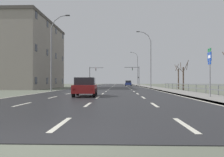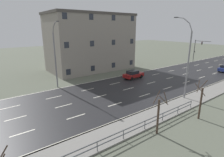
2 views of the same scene
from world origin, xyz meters
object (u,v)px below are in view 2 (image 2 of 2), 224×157
Objects in this scene: brick_building at (91,42)px; car_far_left at (133,74)px; traffic_signal_left at (197,47)px; street_lamp_left_bank at (55,57)px; street_lamp_midground at (187,61)px.

car_far_left is at bearing 10.32° from brick_building.
brick_building reaches higher than traffic_signal_left.
car_far_left is (3.34, 13.60, -4.26)m from street_lamp_left_bank.
street_lamp_midground reaches higher than traffic_signal_left.
traffic_signal_left is at bearing 73.42° from brick_building.
brick_building is (-23.52, -0.78, 0.99)m from street_lamp_midground.
traffic_signal_left is (-14.52, 29.42, -1.35)m from street_lamp_midground.
car_far_left is at bearing 76.21° from street_lamp_left_bank.
brick_building reaches higher than street_lamp_midground.
street_lamp_midground is 2.61× the size of car_far_left.
street_lamp_midground is 1.80× the size of traffic_signal_left.
street_lamp_left_bank is at bearing -90.43° from traffic_signal_left.
street_lamp_left_bank is 14.64m from car_far_left.
traffic_signal_left is 28.34m from car_far_left.
traffic_signal_left is 0.32× the size of brick_building.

